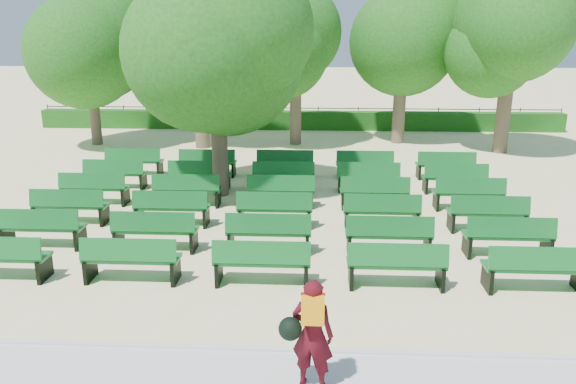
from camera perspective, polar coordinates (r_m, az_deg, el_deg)
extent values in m
plane|color=beige|center=(14.82, -0.85, -2.98)|extent=(120.00, 120.00, 0.00)
cube|color=silver|center=(9.16, -3.55, -15.72)|extent=(30.00, 0.12, 0.10)
cube|color=#1A5516|center=(28.32, 1.05, 7.31)|extent=(26.00, 0.70, 0.90)
cube|color=#106023|center=(15.10, -1.01, -0.70)|extent=(1.92, 0.56, 0.06)
cube|color=#106023|center=(14.81, -1.08, 0.03)|extent=(1.92, 0.17, 0.45)
cylinder|color=brown|center=(16.91, -6.97, 4.80)|extent=(0.48, 0.48, 3.11)
ellipsoid|color=#21611A|center=(16.59, -7.30, 14.12)|extent=(4.33, 4.33, 3.89)
imported|color=#400911|center=(7.93, 2.51, -14.25)|extent=(0.68, 0.54, 1.63)
cube|color=orange|center=(7.54, 2.54, -11.91)|extent=(0.30, 0.15, 0.38)
sphere|color=black|center=(7.83, 0.22, -13.73)|extent=(0.33, 0.33, 0.33)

